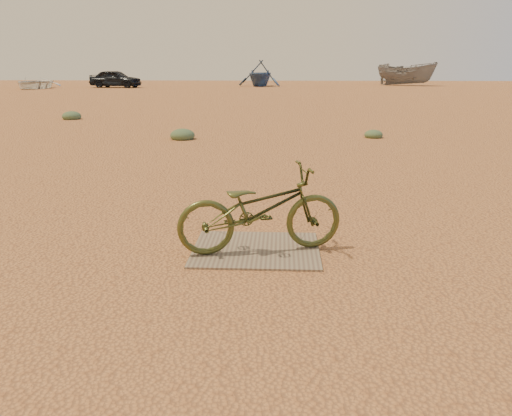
{
  "coord_description": "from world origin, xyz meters",
  "views": [
    {
      "loc": [
        -0.02,
        -5.42,
        1.91
      ],
      "look_at": [
        -0.28,
        -0.41,
        0.47
      ],
      "focal_mm": 35.0,
      "sensor_mm": 36.0,
      "label": 1
    }
  ],
  "objects_px": {
    "boat_mid_right": "(406,74)",
    "plywood_board": "(256,249)",
    "bicycle": "(260,209)",
    "boat_far_left": "(260,73)",
    "car": "(115,79)",
    "boat_near_left": "(33,83)"
  },
  "relations": [
    {
      "from": "plywood_board",
      "to": "boat_near_left",
      "type": "bearing_deg",
      "value": 119.04
    },
    {
      "from": "car",
      "to": "boat_near_left",
      "type": "distance_m",
      "value": 6.67
    },
    {
      "from": "bicycle",
      "to": "boat_mid_right",
      "type": "xyz_separation_m",
      "value": [
        12.16,
        45.34,
        0.62
      ]
    },
    {
      "from": "boat_mid_right",
      "to": "car",
      "type": "bearing_deg",
      "value": 129.49
    },
    {
      "from": "bicycle",
      "to": "car",
      "type": "xyz_separation_m",
      "value": [
        -14.38,
        39.48,
        0.28
      ]
    },
    {
      "from": "bicycle",
      "to": "boat_far_left",
      "type": "xyz_separation_m",
      "value": [
        -1.84,
        42.9,
        0.72
      ]
    },
    {
      "from": "plywood_board",
      "to": "bicycle",
      "type": "xyz_separation_m",
      "value": [
        0.05,
        -0.05,
        0.47
      ]
    },
    {
      "from": "bicycle",
      "to": "boat_far_left",
      "type": "distance_m",
      "value": 42.95
    },
    {
      "from": "boat_near_left",
      "to": "boat_mid_right",
      "type": "bearing_deg",
      "value": 13.81
    },
    {
      "from": "plywood_board",
      "to": "car",
      "type": "relative_size",
      "value": 0.3
    },
    {
      "from": "bicycle",
      "to": "boat_mid_right",
      "type": "bearing_deg",
      "value": -29.12
    },
    {
      "from": "boat_far_left",
      "to": "boat_mid_right",
      "type": "distance_m",
      "value": 14.21
    },
    {
      "from": "bicycle",
      "to": "boat_far_left",
      "type": "bearing_deg",
      "value": -11.65
    },
    {
      "from": "plywood_board",
      "to": "boat_far_left",
      "type": "bearing_deg",
      "value": 92.39
    },
    {
      "from": "boat_near_left",
      "to": "boat_far_left",
      "type": "bearing_deg",
      "value": 17.01
    },
    {
      "from": "boat_far_left",
      "to": "boat_mid_right",
      "type": "height_order",
      "value": "boat_far_left"
    },
    {
      "from": "car",
      "to": "boat_far_left",
      "type": "bearing_deg",
      "value": -65.71
    },
    {
      "from": "boat_mid_right",
      "to": "plywood_board",
      "type": "bearing_deg",
      "value": -168.06
    },
    {
      "from": "plywood_board",
      "to": "boat_mid_right",
      "type": "xyz_separation_m",
      "value": [
        12.21,
        45.29,
        1.08
      ]
    },
    {
      "from": "bicycle",
      "to": "boat_far_left",
      "type": "relative_size",
      "value": 0.38
    },
    {
      "from": "car",
      "to": "boat_mid_right",
      "type": "distance_m",
      "value": 27.19
    },
    {
      "from": "plywood_board",
      "to": "boat_near_left",
      "type": "relative_size",
      "value": 0.29
    }
  ]
}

